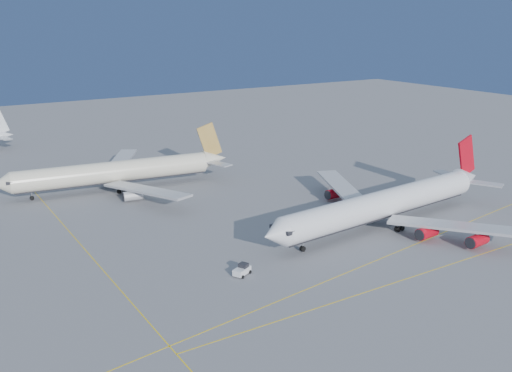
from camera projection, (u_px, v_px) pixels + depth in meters
name	position (u px, v px, depth m)	size (l,w,h in m)	color
ground	(335.00, 258.00, 110.76)	(500.00, 500.00, 0.00)	slate
taxiway_lines	(254.00, 263.00, 108.39)	(118.86, 140.00, 0.02)	yellow
airliner_virgin	(387.00, 203.00, 127.01)	(69.42, 62.12, 17.12)	white
airliner_etihad	(119.00, 172.00, 154.05)	(63.06, 57.88, 16.46)	beige
pushback_tug	(242.00, 270.00, 103.30)	(4.04, 3.40, 2.03)	white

